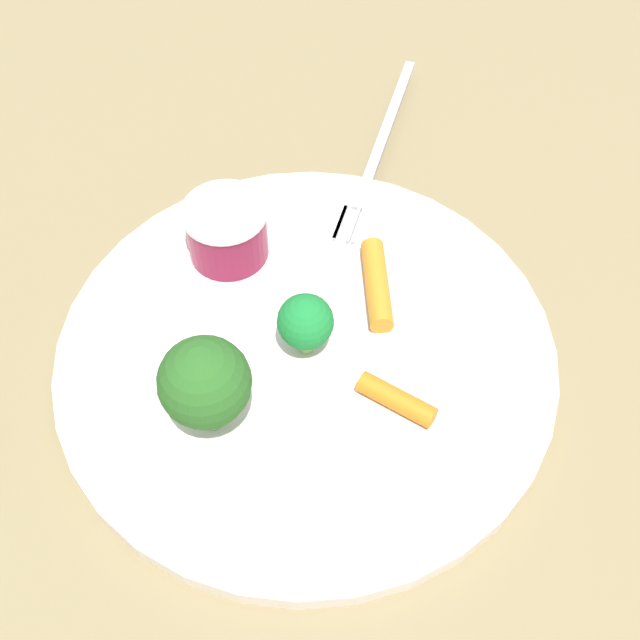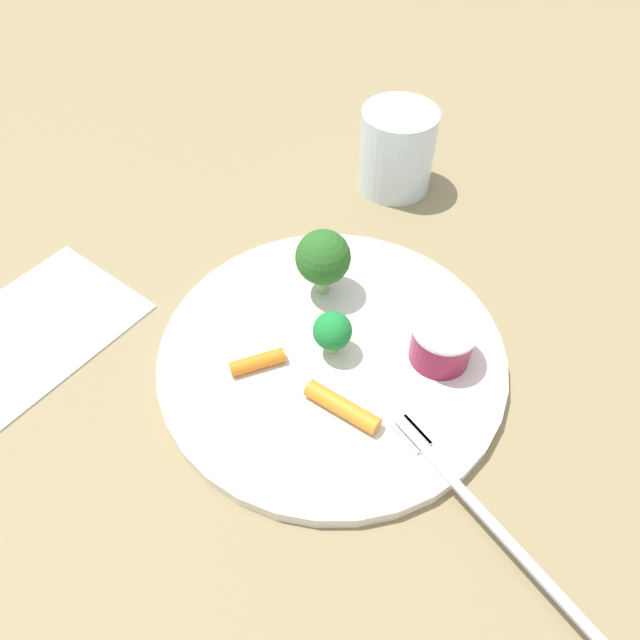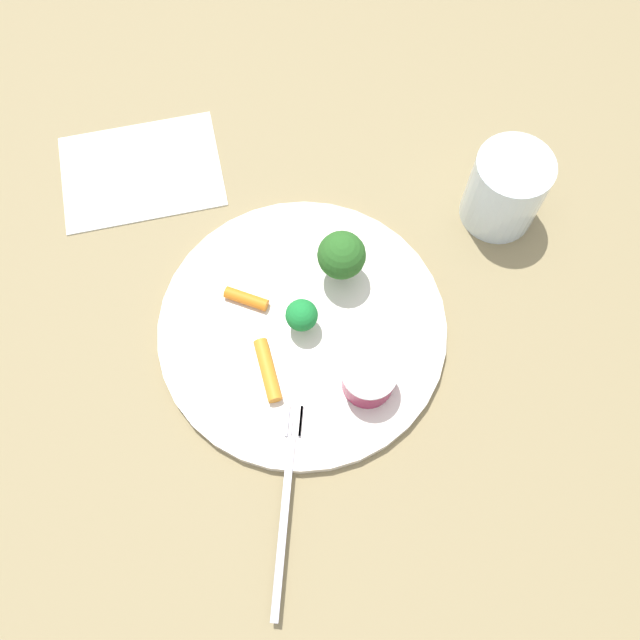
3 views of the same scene
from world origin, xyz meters
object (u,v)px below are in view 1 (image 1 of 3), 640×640
Objects in this scene: sauce_cup at (227,231)px; broccoli_floret_0 at (305,322)px; plate at (306,354)px; broccoli_floret_1 at (205,383)px; carrot_stick_0 at (377,284)px; fork at (379,148)px; carrot_stick_1 at (397,400)px.

broccoli_floret_0 is (0.06, -0.06, 0.01)m from sauce_cup.
plate is 0.08m from broccoli_floret_1.
broccoli_floret_0 is at bearing 168.44° from plate.
carrot_stick_0 is 0.33× the size of fork.
sauce_cup is 0.14m from carrot_stick_1.
fork is at bearing 99.09° from carrot_stick_0.
broccoli_floret_1 is 1.44× the size of carrot_stick_1.
carrot_stick_0 is (0.09, -0.01, -0.01)m from sauce_cup.
broccoli_floret_0 reaches higher than carrot_stick_1.
sauce_cup reaches higher than carrot_stick_0.
broccoli_floret_0 is at bearing -123.44° from carrot_stick_0.
fork is (0.01, 0.16, -0.02)m from broccoli_floret_0.
broccoli_floret_1 reaches higher than plate.
broccoli_floret_0 is (-0.00, 0.00, 0.03)m from plate.
broccoli_floret_1 reaches higher than carrot_stick_0.
plate is 4.45× the size of broccoli_floret_1.
broccoli_floret_0 reaches higher than plate.
broccoli_floret_1 is at bearing -102.47° from fork.
sauce_cup is 0.83× the size of carrot_stick_0.
plate is 0.03m from broccoli_floret_0.
carrot_stick_0 is 0.12m from fork.
fork is at bearing 85.86° from plate.
plate is 0.16m from fork.
sauce_cup is 0.28× the size of fork.
sauce_cup is 0.12m from broccoli_floret_1.
plate is 4.64× the size of carrot_stick_0.
broccoli_floret_0 is at bearing 56.37° from broccoli_floret_1.
broccoli_floret_1 is 0.34× the size of fork.
broccoli_floret_1 is (-0.04, -0.05, 0.04)m from plate.
sauce_cup reaches higher than fork.
fork is at bearing 102.46° from carrot_stick_1.
carrot_stick_0 is (0.07, 0.10, -0.03)m from broccoli_floret_1.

